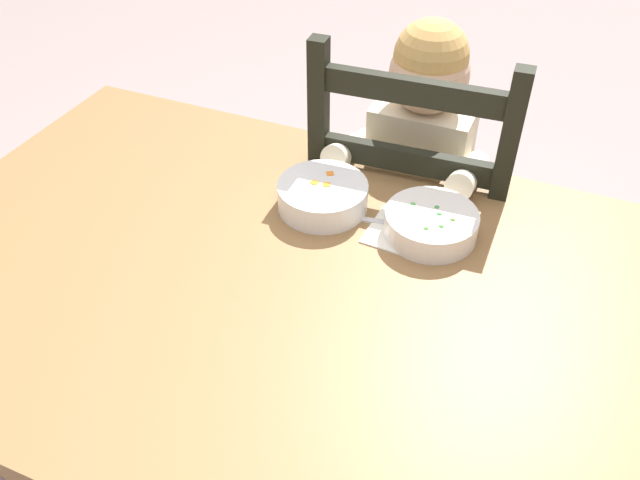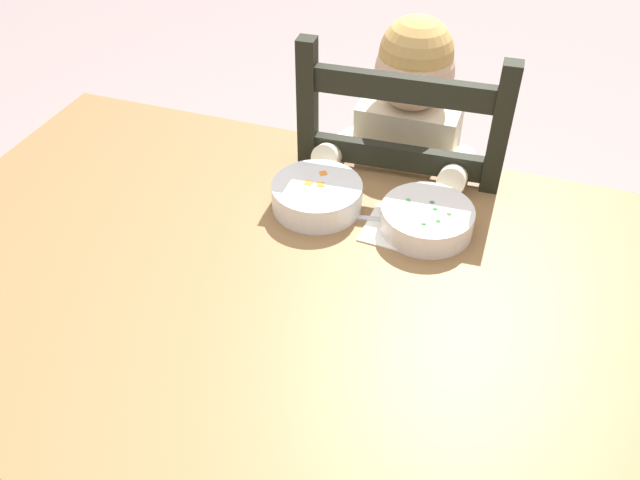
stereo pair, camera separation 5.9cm
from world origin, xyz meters
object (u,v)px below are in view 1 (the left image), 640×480
object	(u,v)px
dining_chair	(411,224)
spoon	(354,217)
bowl_of_carrots	(323,195)
child_figure	(416,166)
bowl_of_peas	(431,223)
dining_table	(281,313)

from	to	relation	value
dining_chair	spoon	distance (m)	0.39
dining_chair	bowl_of_carrots	bearing A→B (deg)	-110.30
dining_chair	bowl_of_carrots	xyz separation A→B (m)	(-0.11, -0.30, 0.26)
child_figure	bowl_of_peas	world-z (taller)	child_figure
dining_table	bowl_of_peas	world-z (taller)	bowl_of_peas
dining_table	dining_chair	size ratio (longest dim) A/B	1.45
child_figure	spoon	world-z (taller)	child_figure
dining_table	bowl_of_carrots	bearing A→B (deg)	91.79
child_figure	bowl_of_peas	bearing A→B (deg)	-69.78
dining_chair	spoon	xyz separation A→B (m)	(-0.04, -0.31, 0.24)
dining_table	bowl_of_peas	size ratio (longest dim) A/B	8.29
dining_table	dining_chair	bearing A→B (deg)	78.50
bowl_of_peas	bowl_of_carrots	xyz separation A→B (m)	(-0.21, 0.00, 0.00)
dining_table	child_figure	xyz separation A→B (m)	(0.10, 0.50, 0.03)
bowl_of_carrots	spoon	size ratio (longest dim) A/B	1.26
child_figure	bowl_of_carrots	xyz separation A→B (m)	(-0.11, -0.29, 0.09)
bowl_of_carrots	dining_table	bearing A→B (deg)	-88.21
bowl_of_peas	bowl_of_carrots	distance (m)	0.21
dining_table	spoon	size ratio (longest dim) A/B	10.25
dining_chair	child_figure	distance (m)	0.18
child_figure	bowl_of_peas	xyz separation A→B (m)	(0.11, -0.29, 0.08)
dining_chair	bowl_of_peas	world-z (taller)	dining_chair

